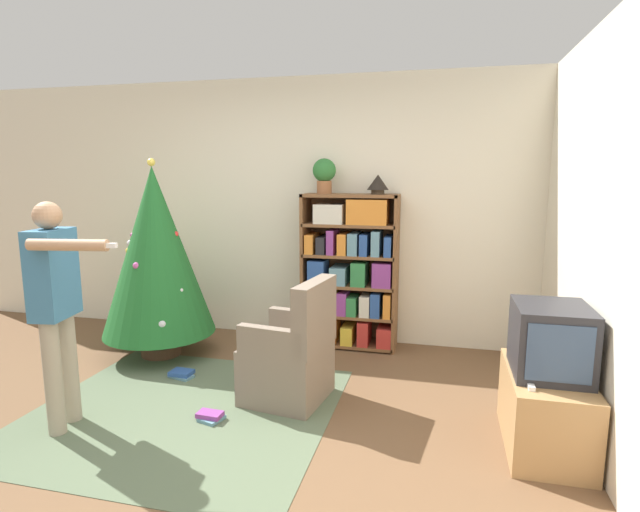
# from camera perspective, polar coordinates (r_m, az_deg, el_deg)

# --- Properties ---
(ground_plane) EXTENTS (14.00, 14.00, 0.00)m
(ground_plane) POSITION_cam_1_polar(r_m,az_deg,el_deg) (3.44, -12.56, -19.90)
(ground_plane) COLOR brown
(wall_back) EXTENTS (8.00, 0.10, 2.60)m
(wall_back) POSITION_cam_1_polar(r_m,az_deg,el_deg) (5.08, -2.00, 5.23)
(wall_back) COLOR silver
(wall_back) RESTS_ON ground_plane
(area_rug) EXTENTS (2.09, 1.97, 0.01)m
(area_rug) POSITION_cam_1_polar(r_m,az_deg,el_deg) (3.84, -15.38, -16.69)
(area_rug) COLOR #56664C
(area_rug) RESTS_ON ground_plane
(bookshelf) EXTENTS (0.91, 0.34, 1.48)m
(bookshelf) POSITION_cam_1_polar(r_m,az_deg,el_deg) (4.79, 3.42, -1.94)
(bookshelf) COLOR brown
(bookshelf) RESTS_ON ground_plane
(tv_stand) EXTENTS (0.46, 0.80, 0.48)m
(tv_stand) POSITION_cam_1_polar(r_m,az_deg,el_deg) (3.49, 24.32, -15.74)
(tv_stand) COLOR tan
(tv_stand) RESTS_ON ground_plane
(television) EXTENTS (0.42, 0.49, 0.42)m
(television) POSITION_cam_1_polar(r_m,az_deg,el_deg) (3.32, 24.86, -8.69)
(television) COLOR #28282D
(television) RESTS_ON tv_stand
(game_remote) EXTENTS (0.04, 0.12, 0.02)m
(game_remote) POSITION_cam_1_polar(r_m,az_deg,el_deg) (3.15, 22.91, -13.45)
(game_remote) COLOR white
(game_remote) RESTS_ON tv_stand
(christmas_tree) EXTENTS (1.01, 1.01, 1.80)m
(christmas_tree) POSITION_cam_1_polar(r_m,az_deg,el_deg) (4.74, -18.23, 0.44)
(christmas_tree) COLOR #4C3323
(christmas_tree) RESTS_ON ground_plane
(armchair) EXTENTS (0.65, 0.64, 0.92)m
(armchair) POSITION_cam_1_polar(r_m,az_deg,el_deg) (3.77, -3.27, -11.57)
(armchair) COLOR #7A6B5B
(armchair) RESTS_ON ground_plane
(standing_person) EXTENTS (0.68, 0.46, 1.50)m
(standing_person) POSITION_cam_1_polar(r_m,az_deg,el_deg) (3.62, -27.92, -4.29)
(standing_person) COLOR #9E937F
(standing_person) RESTS_ON ground_plane
(potted_plant) EXTENTS (0.22, 0.22, 0.33)m
(potted_plant) POSITION_cam_1_polar(r_m,az_deg,el_deg) (4.76, 0.49, 9.43)
(potted_plant) COLOR #935B38
(potted_plant) RESTS_ON bookshelf
(table_lamp) EXTENTS (0.20, 0.20, 0.18)m
(table_lamp) POSITION_cam_1_polar(r_m,az_deg,el_deg) (4.67, 6.63, 8.28)
(table_lamp) COLOR #473828
(table_lamp) RESTS_ON bookshelf
(book_pile_near_tree) EXTENTS (0.22, 0.16, 0.06)m
(book_pile_near_tree) POSITION_cam_1_polar(r_m,az_deg,el_deg) (4.39, -15.56, -12.89)
(book_pile_near_tree) COLOR #5B899E
(book_pile_near_tree) RESTS_ON ground_plane
(book_pile_by_chair) EXTENTS (0.19, 0.18, 0.06)m
(book_pile_by_chair) POSITION_cam_1_polar(r_m,az_deg,el_deg) (3.66, -12.38, -17.49)
(book_pile_by_chair) COLOR #5B899E
(book_pile_by_chair) RESTS_ON ground_plane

